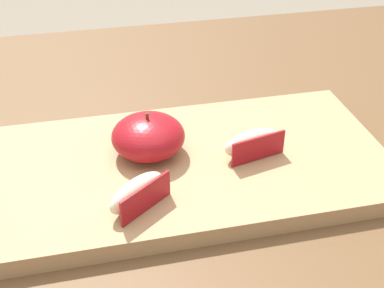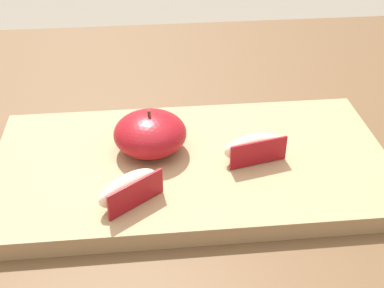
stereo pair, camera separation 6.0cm
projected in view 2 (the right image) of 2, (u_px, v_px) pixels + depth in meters
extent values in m
cube|color=brown|center=(163.00, 144.00, 0.70)|extent=(1.42, 0.79, 0.03)
cube|color=#A37F56|center=(192.00, 166.00, 0.61)|extent=(0.46, 0.24, 0.02)
ellipsoid|color=maroon|center=(150.00, 133.00, 0.61)|extent=(0.08, 0.08, 0.05)
cylinder|color=#4C3319|center=(149.00, 115.00, 0.60)|extent=(0.00, 0.00, 0.01)
ellipsoid|color=beige|center=(254.00, 147.00, 0.60)|extent=(0.08, 0.04, 0.03)
cube|color=maroon|center=(259.00, 153.00, 0.59)|extent=(0.07, 0.02, 0.03)
ellipsoid|color=beige|center=(128.00, 188.00, 0.54)|extent=(0.07, 0.06, 0.03)
cube|color=maroon|center=(136.00, 194.00, 0.53)|extent=(0.06, 0.04, 0.03)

